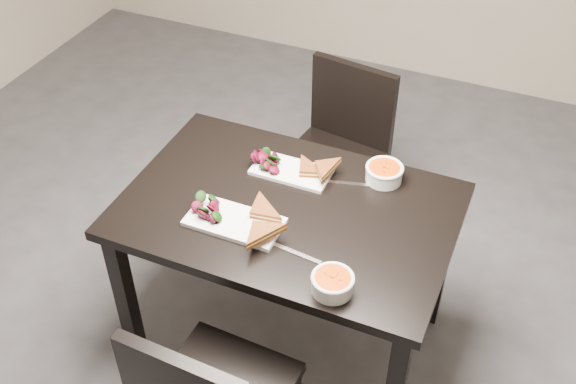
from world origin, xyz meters
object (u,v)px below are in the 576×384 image
at_px(chair_far, 340,144).
at_px(plate_near, 234,222).
at_px(table, 288,226).
at_px(plate_far, 291,171).
at_px(soup_bowl_near, 333,283).
at_px(soup_bowl_far, 384,172).

height_order(chair_far, plate_near, chair_far).
bearing_deg(plate_near, chair_far, 85.67).
relative_size(table, chair_far, 1.41).
height_order(table, chair_far, chair_far).
xyz_separation_m(chair_far, plate_far, (0.00, -0.59, 0.27)).
bearing_deg(soup_bowl_near, plate_far, 125.34).
distance_m(table, soup_bowl_near, 0.44).
xyz_separation_m(table, plate_near, (-0.14, -0.16, 0.11)).
xyz_separation_m(plate_near, plate_far, (0.07, 0.34, -0.00)).
bearing_deg(chair_far, soup_bowl_far, -46.83).
xyz_separation_m(table, soup_bowl_near, (0.29, -0.31, 0.13)).
height_order(chair_far, plate_far, chair_far).
relative_size(plate_near, soup_bowl_near, 2.43).
bearing_deg(soup_bowl_near, table, 132.63).
xyz_separation_m(plate_far, soup_bowl_far, (0.34, 0.10, 0.03)).
xyz_separation_m(chair_far, plate_near, (-0.07, -0.93, 0.27)).
height_order(plate_near, soup_bowl_near, soup_bowl_near).
bearing_deg(plate_far, soup_bowl_far, 16.36).
bearing_deg(plate_far, chair_far, 90.24).
bearing_deg(plate_near, plate_far, 77.88).
relative_size(table, soup_bowl_far, 8.33).
distance_m(chair_far, plate_far, 0.65).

